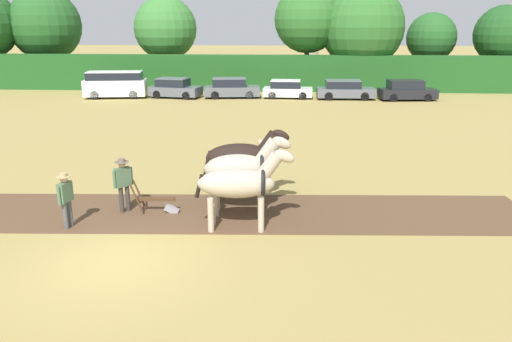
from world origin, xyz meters
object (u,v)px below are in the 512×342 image
Objects in this scene: farmer_at_plow at (123,181)px; draft_horse_lead_left at (240,183)px; plow at (159,203)px; parked_car_center at (287,89)px; tree_far_right at (503,35)px; parked_car_center_left at (231,88)px; tree_left at (45,25)px; tree_right at (431,38)px; tree_center_left at (165,29)px; parked_car_right at (407,91)px; draft_horse_trail_left at (243,158)px; parked_car_left at (175,88)px; tree_center_right at (363,27)px; draft_horse_lead_right at (242,169)px; parked_van at (115,84)px; parked_car_center_right at (345,90)px; church_spire at (313,10)px; farmer_onlooker_left at (66,196)px; farmer_beside_team at (261,158)px; tree_center at (308,19)px.

draft_horse_lead_left is at bearing 26.47° from farmer_at_plow.
plow is 25.51m from parked_car_center.
tree_far_right reaches higher than parked_car_center_left.
tree_left reaches higher than tree_right.
draft_horse_lead_left is 0.65× the size of parked_car_center_left.
tree_center_left is 2.78× the size of draft_horse_lead_left.
parked_car_right is at bearing 64.93° from draft_horse_lead_left.
draft_horse_trail_left is at bearing -72.60° from tree_center_left.
tree_center_left is 11.80m from parked_car_center_left.
tree_left reaches higher than tree_far_right.
parked_car_left is 4.51m from parked_car_center_left.
tree_center_left is at bearing 175.51° from tree_center_right.
parked_car_right is at bearing 58.94° from plow.
draft_horse_lead_right reaches higher than plow.
farmer_at_plow is at bearing -98.99° from parked_car_center.
draft_horse_lead_left is at bearing -89.74° from draft_horse_trail_left.
parked_van is 1.12× the size of parked_car_center_right.
draft_horse_lead_right is 1.63× the size of farmer_at_plow.
tree_center_left is at bearing 143.83° from farmer_at_plow.
parked_car_center_left is at bearing -103.65° from church_spire.
tree_left is 39.11m from farmer_onlooker_left.
plow is 25.07m from parked_car_center_left.
parked_car_center is (0.97, 22.20, -0.35)m from farmer_beside_team.
tree_right is at bearing 36.70° from parked_car_center.
tree_right is 0.92× the size of tree_far_right.
tree_center_left reaches higher than parked_car_center_left.
farmer_onlooker_left is at bearing -126.94° from parked_car_right.
parked_van is at bearing 113.95° from draft_horse_lead_right.
parked_car_right is (-9.84, -7.76, -4.01)m from tree_far_right.
tree_right is 6.04m from tree_far_right.
farmer_at_plow reaches higher than farmer_beside_team.
draft_horse_lead_left is at bearing 16.27° from farmer_onlooker_left.
tree_right is 38.39m from draft_horse_lead_left.
tree_center_left is 35.40m from farmer_onlooker_left.
farmer_onlooker_left is 27.32m from parked_car_center.
parked_van reaches higher than parked_car_center_left.
parked_car_center_left is at bearing 131.47° from farmer_at_plow.
farmer_onlooker_left is (-5.09, -0.23, -0.42)m from draft_horse_lead_left.
draft_horse_trail_left is (-8.09, -30.61, -3.90)m from tree_center_right.
tree_center is 11.92m from parked_car_right.
tree_center_right is 3.07× the size of draft_horse_trail_left.
draft_horse_trail_left is 0.66× the size of parked_car_right.
tree_right reaches higher than parked_van.
tree_right is at bearing 60.35° from plow.
tree_center is 5.17× the size of farmer_beside_team.
tree_left reaches higher than parked_van.
tree_center_left reaches higher than draft_horse_lead_left.
tree_far_right reaches higher than farmer_onlooker_left.
tree_center is 2.00× the size of parked_car_center_left.
farmer_at_plow is 25.70m from parked_car_center.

